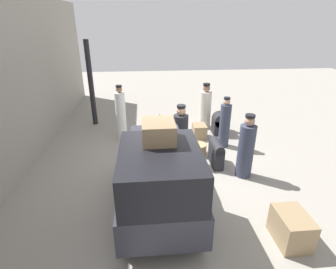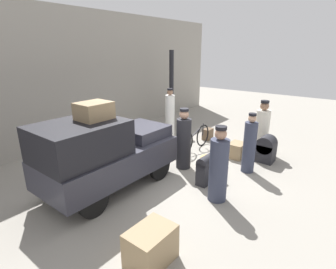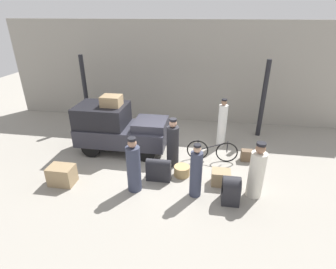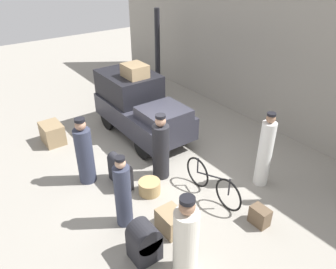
{
  "view_description": "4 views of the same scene",
  "coord_description": "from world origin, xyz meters",
  "px_view_note": "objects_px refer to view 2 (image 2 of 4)",
  "views": [
    {
      "loc": [
        -6.2,
        0.79,
        3.78
      ],
      "look_at": [
        0.2,
        0.2,
        0.95
      ],
      "focal_mm": 28.0,
      "sensor_mm": 36.0,
      "label": 1
    },
    {
      "loc": [
        -5.17,
        -4.04,
        3.18
      ],
      "look_at": [
        0.2,
        0.2,
        0.95
      ],
      "focal_mm": 28.0,
      "sensor_mm": 36.0,
      "label": 2
    },
    {
      "loc": [
        1.49,
        -7.84,
        4.79
      ],
      "look_at": [
        0.2,
        0.2,
        0.95
      ],
      "focal_mm": 28.0,
      "sensor_mm": 36.0,
      "label": 3
    },
    {
      "loc": [
        5.84,
        -3.94,
        4.99
      ],
      "look_at": [
        0.2,
        0.2,
        0.95
      ],
      "focal_mm": 35.0,
      "sensor_mm": 36.0,
      "label": 4
    }
  ],
  "objects_px": {
    "porter_carrying_trunk": "(219,168)",
    "trunk_barrel_dark": "(208,167)",
    "suitcase_tan_flat": "(151,246)",
    "truck": "(104,153)",
    "trunk_on_truck_roof": "(94,111)",
    "porter_with_bicycle": "(184,141)",
    "bicycle": "(195,139)",
    "porter_standing_middle": "(262,129)",
    "suitcase_black_upright": "(266,149)",
    "wicker_basket": "(209,163)",
    "conductor_in_dark_uniform": "(249,146)",
    "suitcase_small_leather": "(237,150)",
    "trunk_wicker_pale": "(208,134)",
    "porter_lifting_near_truck": "(170,116)"
  },
  "relations": [
    {
      "from": "porter_carrying_trunk",
      "to": "trunk_barrel_dark",
      "type": "xyz_separation_m",
      "value": [
        0.61,
        0.58,
        -0.38
      ]
    },
    {
      "from": "porter_carrying_trunk",
      "to": "suitcase_tan_flat",
      "type": "distance_m",
      "value": 2.31
    },
    {
      "from": "truck",
      "to": "trunk_on_truck_roof",
      "type": "relative_size",
      "value": 4.79
    },
    {
      "from": "trunk_barrel_dark",
      "to": "suitcase_tan_flat",
      "type": "bearing_deg",
      "value": -167.34
    },
    {
      "from": "porter_with_bicycle",
      "to": "trunk_on_truck_roof",
      "type": "height_order",
      "value": "trunk_on_truck_roof"
    },
    {
      "from": "truck",
      "to": "bicycle",
      "type": "height_order",
      "value": "truck"
    },
    {
      "from": "porter_standing_middle",
      "to": "trunk_on_truck_roof",
      "type": "relative_size",
      "value": 2.47
    },
    {
      "from": "truck",
      "to": "suitcase_black_upright",
      "type": "bearing_deg",
      "value": -31.16
    },
    {
      "from": "truck",
      "to": "trunk_on_truck_roof",
      "type": "height_order",
      "value": "trunk_on_truck_roof"
    },
    {
      "from": "porter_with_bicycle",
      "to": "trunk_on_truck_roof",
      "type": "distance_m",
      "value": 2.68
    },
    {
      "from": "bicycle",
      "to": "suitcase_tan_flat",
      "type": "bearing_deg",
      "value": -155.06
    },
    {
      "from": "porter_with_bicycle",
      "to": "suitcase_black_upright",
      "type": "relative_size",
      "value": 2.15
    },
    {
      "from": "bicycle",
      "to": "porter_standing_middle",
      "type": "height_order",
      "value": "porter_standing_middle"
    },
    {
      "from": "wicker_basket",
      "to": "trunk_barrel_dark",
      "type": "height_order",
      "value": "trunk_barrel_dark"
    },
    {
      "from": "porter_carrying_trunk",
      "to": "suitcase_black_upright",
      "type": "xyz_separation_m",
      "value": [
        2.75,
        -0.12,
        -0.37
      ]
    },
    {
      "from": "wicker_basket",
      "to": "conductor_in_dark_uniform",
      "type": "relative_size",
      "value": 0.31
    },
    {
      "from": "truck",
      "to": "trunk_barrel_dark",
      "type": "distance_m",
      "value": 2.57
    },
    {
      "from": "suitcase_small_leather",
      "to": "trunk_wicker_pale",
      "type": "relative_size",
      "value": 1.39
    },
    {
      "from": "suitcase_small_leather",
      "to": "trunk_barrel_dark",
      "type": "bearing_deg",
      "value": -177.43
    },
    {
      "from": "suitcase_small_leather",
      "to": "porter_with_bicycle",
      "type": "bearing_deg",
      "value": 151.15
    },
    {
      "from": "wicker_basket",
      "to": "suitcase_small_leather",
      "type": "xyz_separation_m",
      "value": [
        1.22,
        -0.28,
        0.07
      ]
    },
    {
      "from": "porter_lifting_near_truck",
      "to": "suitcase_black_upright",
      "type": "relative_size",
      "value": 2.39
    },
    {
      "from": "trunk_barrel_dark",
      "to": "trunk_on_truck_roof",
      "type": "bearing_deg",
      "value": 139.47
    },
    {
      "from": "bicycle",
      "to": "trunk_wicker_pale",
      "type": "bearing_deg",
      "value": 9.73
    },
    {
      "from": "truck",
      "to": "porter_lifting_near_truck",
      "type": "relative_size",
      "value": 1.73
    },
    {
      "from": "conductor_in_dark_uniform",
      "to": "suitcase_small_leather",
      "type": "xyz_separation_m",
      "value": [
        0.73,
        0.64,
        -0.52
      ]
    },
    {
      "from": "porter_carrying_trunk",
      "to": "porter_standing_middle",
      "type": "bearing_deg",
      "value": 4.58
    },
    {
      "from": "bicycle",
      "to": "porter_lifting_near_truck",
      "type": "relative_size",
      "value": 0.94
    },
    {
      "from": "porter_with_bicycle",
      "to": "suitcase_small_leather",
      "type": "bearing_deg",
      "value": -28.85
    },
    {
      "from": "porter_lifting_near_truck",
      "to": "conductor_in_dark_uniform",
      "type": "relative_size",
      "value": 1.16
    },
    {
      "from": "wicker_basket",
      "to": "suitcase_black_upright",
      "type": "height_order",
      "value": "suitcase_black_upright"
    },
    {
      "from": "suitcase_tan_flat",
      "to": "trunk_barrel_dark",
      "type": "height_order",
      "value": "trunk_barrel_dark"
    },
    {
      "from": "conductor_in_dark_uniform",
      "to": "suitcase_small_leather",
      "type": "height_order",
      "value": "conductor_in_dark_uniform"
    },
    {
      "from": "truck",
      "to": "suitcase_black_upright",
      "type": "xyz_separation_m",
      "value": [
        3.98,
        -2.41,
        -0.53
      ]
    },
    {
      "from": "trunk_wicker_pale",
      "to": "trunk_on_truck_roof",
      "type": "bearing_deg",
      "value": 179.33
    },
    {
      "from": "porter_standing_middle",
      "to": "trunk_on_truck_roof",
      "type": "distance_m",
      "value": 5.35
    },
    {
      "from": "porter_carrying_trunk",
      "to": "bicycle",
      "type": "bearing_deg",
      "value": 42.24
    },
    {
      "from": "wicker_basket",
      "to": "trunk_on_truck_roof",
      "type": "distance_m",
      "value": 3.49
    },
    {
      "from": "porter_standing_middle",
      "to": "trunk_barrel_dark",
      "type": "relative_size",
      "value": 2.21
    },
    {
      "from": "bicycle",
      "to": "trunk_barrel_dark",
      "type": "height_order",
      "value": "bicycle"
    },
    {
      "from": "porter_carrying_trunk",
      "to": "conductor_in_dark_uniform",
      "type": "xyz_separation_m",
      "value": [
        1.77,
        0.02,
        -0.02
      ]
    },
    {
      "from": "bicycle",
      "to": "trunk_wicker_pale",
      "type": "distance_m",
      "value": 1.25
    },
    {
      "from": "trunk_on_truck_roof",
      "to": "trunk_wicker_pale",
      "type": "bearing_deg",
      "value": -0.67
    },
    {
      "from": "trunk_on_truck_roof",
      "to": "suitcase_black_upright",
      "type": "bearing_deg",
      "value": -30.21
    },
    {
      "from": "truck",
      "to": "conductor_in_dark_uniform",
      "type": "xyz_separation_m",
      "value": [
        3.01,
        -2.26,
        -0.18
      ]
    },
    {
      "from": "bicycle",
      "to": "suitcase_tan_flat",
      "type": "xyz_separation_m",
      "value": [
        -4.48,
        -2.08,
        -0.09
      ]
    },
    {
      "from": "wicker_basket",
      "to": "porter_carrying_trunk",
      "type": "distance_m",
      "value": 1.71
    },
    {
      "from": "bicycle",
      "to": "truck",
      "type": "bearing_deg",
      "value": 175.62
    },
    {
      "from": "porter_carrying_trunk",
      "to": "truck",
      "type": "bearing_deg",
      "value": 118.38
    },
    {
      "from": "porter_carrying_trunk",
      "to": "suitcase_small_leather",
      "type": "relative_size",
      "value": 3.03
    }
  ]
}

